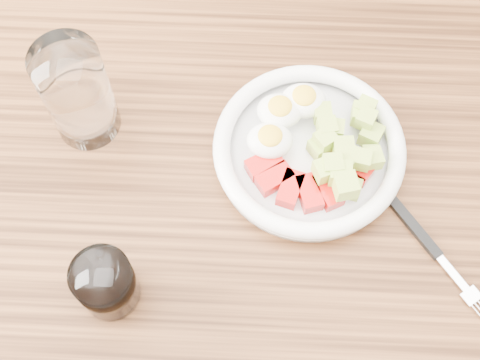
% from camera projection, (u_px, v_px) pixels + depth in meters
% --- Properties ---
extents(ground, '(4.00, 4.00, 0.00)m').
position_uv_depth(ground, '(244.00, 334.00, 1.45)').
color(ground, brown).
rests_on(ground, ground).
extents(dining_table, '(1.50, 0.90, 0.77)m').
position_uv_depth(dining_table, '(248.00, 230.00, 0.84)').
color(dining_table, brown).
rests_on(dining_table, ground).
extents(bowl, '(0.22, 0.22, 0.06)m').
position_uv_depth(bowl, '(310.00, 148.00, 0.75)').
color(bowl, white).
rests_on(bowl, dining_table).
extents(fork, '(0.11, 0.14, 0.01)m').
position_uv_depth(fork, '(428.00, 244.00, 0.72)').
color(fork, black).
rests_on(fork, dining_table).
extents(water_glass, '(0.07, 0.07, 0.13)m').
position_uv_depth(water_glass, '(77.00, 93.00, 0.73)').
color(water_glass, white).
rests_on(water_glass, dining_table).
extents(coffee_glass, '(0.06, 0.06, 0.07)m').
position_uv_depth(coffee_glass, '(106.00, 284.00, 0.67)').
color(coffee_glass, white).
rests_on(coffee_glass, dining_table).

